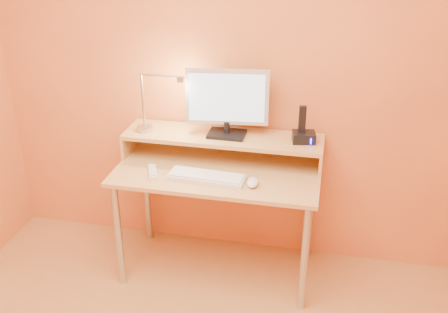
% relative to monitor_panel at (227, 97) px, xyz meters
% --- Properties ---
extents(wall_back, '(3.00, 0.04, 2.50)m').
position_rel_monitor_panel_xyz_m(wall_back, '(-0.02, 0.16, 0.13)').
color(wall_back, '#E38742').
rests_on(wall_back, floor).
extents(desk_leg_fl, '(0.04, 0.04, 0.69)m').
position_rel_monitor_panel_xyz_m(desk_leg_fl, '(-0.57, -0.41, -0.77)').
color(desk_leg_fl, '#B5B5B5').
rests_on(desk_leg_fl, floor).
extents(desk_leg_fr, '(0.04, 0.04, 0.69)m').
position_rel_monitor_panel_xyz_m(desk_leg_fr, '(0.53, -0.41, -0.77)').
color(desk_leg_fr, '#B5B5B5').
rests_on(desk_leg_fr, floor).
extents(desk_leg_bl, '(0.04, 0.04, 0.69)m').
position_rel_monitor_panel_xyz_m(desk_leg_bl, '(-0.57, 0.09, -0.77)').
color(desk_leg_bl, '#B5B5B5').
rests_on(desk_leg_bl, floor).
extents(desk_leg_br, '(0.04, 0.04, 0.69)m').
position_rel_monitor_panel_xyz_m(desk_leg_br, '(0.53, 0.09, -0.77)').
color(desk_leg_br, '#B5B5B5').
rests_on(desk_leg_br, floor).
extents(desk_lower, '(1.20, 0.60, 0.02)m').
position_rel_monitor_panel_xyz_m(desk_lower, '(-0.02, -0.16, -0.41)').
color(desk_lower, tan).
rests_on(desk_lower, floor).
extents(shelf_riser_left, '(0.02, 0.30, 0.14)m').
position_rel_monitor_panel_xyz_m(shelf_riser_left, '(-0.62, -0.01, -0.33)').
color(shelf_riser_left, tan).
rests_on(shelf_riser_left, desk_lower).
extents(shelf_riser_right, '(0.02, 0.30, 0.14)m').
position_rel_monitor_panel_xyz_m(shelf_riser_right, '(0.57, -0.01, -0.33)').
color(shelf_riser_right, tan).
rests_on(shelf_riser_right, desk_lower).
extents(desk_shelf, '(1.20, 0.30, 0.02)m').
position_rel_monitor_panel_xyz_m(desk_shelf, '(-0.02, -0.01, -0.25)').
color(desk_shelf, tan).
rests_on(desk_shelf, desk_lower).
extents(monitor_foot, '(0.22, 0.16, 0.02)m').
position_rel_monitor_panel_xyz_m(monitor_foot, '(0.00, -0.01, -0.23)').
color(monitor_foot, black).
rests_on(monitor_foot, desk_shelf).
extents(monitor_neck, '(0.04, 0.04, 0.07)m').
position_rel_monitor_panel_xyz_m(monitor_neck, '(0.00, -0.01, -0.19)').
color(monitor_neck, black).
rests_on(monitor_neck, monitor_foot).
extents(monitor_panel, '(0.48, 0.09, 0.33)m').
position_rel_monitor_panel_xyz_m(monitor_panel, '(0.00, 0.00, 0.00)').
color(monitor_panel, silver).
rests_on(monitor_panel, monitor_neck).
extents(monitor_back, '(0.43, 0.06, 0.28)m').
position_rel_monitor_panel_xyz_m(monitor_back, '(0.00, 0.02, 0.00)').
color(monitor_back, black).
rests_on(monitor_back, monitor_panel).
extents(monitor_screen, '(0.44, 0.06, 0.29)m').
position_rel_monitor_panel_xyz_m(monitor_screen, '(0.00, -0.02, 0.00)').
color(monitor_screen, '#9BBCD3').
rests_on(monitor_screen, monitor_panel).
extents(lamp_base, '(0.10, 0.10, 0.02)m').
position_rel_monitor_panel_xyz_m(lamp_base, '(-0.51, -0.04, -0.23)').
color(lamp_base, '#B5B5B5').
rests_on(lamp_base, desk_shelf).
extents(lamp_post, '(0.01, 0.01, 0.33)m').
position_rel_monitor_panel_xyz_m(lamp_post, '(-0.51, -0.04, -0.05)').
color(lamp_post, '#B5B5B5').
rests_on(lamp_post, lamp_base).
extents(lamp_arm, '(0.24, 0.01, 0.01)m').
position_rel_monitor_panel_xyz_m(lamp_arm, '(-0.39, -0.04, 0.12)').
color(lamp_arm, '#B5B5B5').
rests_on(lamp_arm, lamp_post).
extents(lamp_head, '(0.04, 0.04, 0.03)m').
position_rel_monitor_panel_xyz_m(lamp_head, '(-0.27, -0.04, 0.10)').
color(lamp_head, '#B5B5B5').
rests_on(lamp_head, lamp_arm).
extents(lamp_bulb, '(0.03, 0.03, 0.00)m').
position_rel_monitor_panel_xyz_m(lamp_bulb, '(-0.27, -0.04, 0.09)').
color(lamp_bulb, '#FFEAC6').
rests_on(lamp_bulb, lamp_head).
extents(phone_dock, '(0.15, 0.12, 0.06)m').
position_rel_monitor_panel_xyz_m(phone_dock, '(0.46, -0.01, -0.21)').
color(phone_dock, black).
rests_on(phone_dock, desk_shelf).
extents(phone_handset, '(0.04, 0.03, 0.16)m').
position_rel_monitor_panel_xyz_m(phone_handset, '(0.44, -0.01, -0.10)').
color(phone_handset, black).
rests_on(phone_handset, phone_dock).
extents(phone_led, '(0.01, 0.00, 0.04)m').
position_rel_monitor_panel_xyz_m(phone_led, '(0.50, -0.06, -0.21)').
color(phone_led, '#1820EF').
rests_on(phone_led, phone_dock).
extents(keyboard, '(0.44, 0.17, 0.02)m').
position_rel_monitor_panel_xyz_m(keyboard, '(-0.06, -0.28, -0.39)').
color(keyboard, silver).
rests_on(keyboard, desk_lower).
extents(mouse, '(0.07, 0.12, 0.04)m').
position_rel_monitor_panel_xyz_m(mouse, '(0.21, -0.30, -0.38)').
color(mouse, silver).
rests_on(mouse, desk_lower).
extents(remote_control, '(0.11, 0.17, 0.02)m').
position_rel_monitor_panel_xyz_m(remote_control, '(-0.38, -0.28, -0.39)').
color(remote_control, silver).
rests_on(remote_control, desk_lower).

